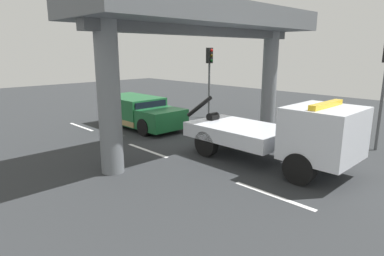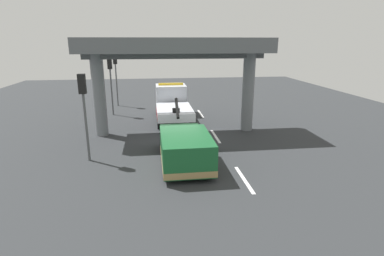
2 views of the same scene
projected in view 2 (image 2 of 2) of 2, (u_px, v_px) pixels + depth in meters
The scene contains 10 objects.
ground_plane at pixel (178, 139), 18.16m from camera, with size 60.00×40.00×0.10m, color #2D3033.
lane_stripe_west at pixel (244, 179), 12.71m from camera, with size 2.60×0.16×0.01m, color silver.
lane_stripe_mid at pixel (216, 136), 18.43m from camera, with size 2.60×0.16×0.01m, color silver.
lane_stripe_east at pixel (201, 114), 24.14m from camera, with size 2.60×0.16×0.01m, color silver.
tow_truck_white at pixel (172, 102), 22.45m from camera, with size 7.26×2.44×2.46m.
towed_van_green at pixel (185, 148), 14.17m from camera, with size 5.21×2.24×1.58m.
overpass_structure at pixel (175, 52), 17.90m from camera, with size 3.60×11.20×5.79m.
traffic_light_near at pixel (84, 99), 13.90m from camera, with size 0.39×0.32×4.19m.
traffic_light_far at pixel (110, 73), 22.89m from camera, with size 0.39×0.32×4.46m.
traffic_light_mid at pixel (116, 68), 26.21m from camera, with size 0.39×0.32×4.57m.
Camera 2 is at (-17.23, 1.35, 5.63)m, focal length 28.21 mm.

